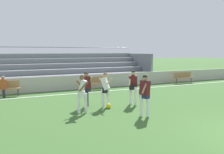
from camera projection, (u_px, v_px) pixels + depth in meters
The scene contains 13 objects.
field_line_sideline at pixel (111, 91), 16.82m from camera, with size 44.00×0.12×0.01m, color white.
sideline_wall at pixel (100, 81), 18.28m from camera, with size 48.00×0.16×0.96m, color #BCB7AD.
bleacher_stand at pixel (53, 68), 19.66m from camera, with size 16.05×4.10×2.95m.
bench_near_wall_gap at pixel (183, 77), 20.70m from camera, with size 1.80×0.40×0.90m.
bench_near_bin at pixel (3, 87), 14.51m from camera, with size 1.80×0.40×0.90m.
bench_centre_sideline at pixel (95, 82), 17.12m from camera, with size 1.80×0.40×0.90m.
spectator_seated at pixel (3, 85), 14.40m from camera, with size 0.36×0.42×1.21m.
player_dark_dropping_back at pixel (86, 86), 11.88m from camera, with size 0.44×0.42×1.64m.
player_white_trailing_run at pixel (82, 90), 10.63m from camera, with size 0.49×0.63×1.62m.
player_white_deep_cover at pixel (105, 87), 11.72m from camera, with size 0.54×0.67×1.62m.
player_dark_overlapping at pixel (145, 92), 10.06m from camera, with size 0.58×0.47×1.67m.
player_dark_on_ball at pixel (133, 84), 12.30m from camera, with size 0.70×0.50×1.67m.
soccer_ball at pixel (109, 106), 11.60m from camera, with size 0.22×0.22×0.22m, color yellow.
Camera 1 is at (-7.59, -4.46, 2.59)m, focal length 40.96 mm.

